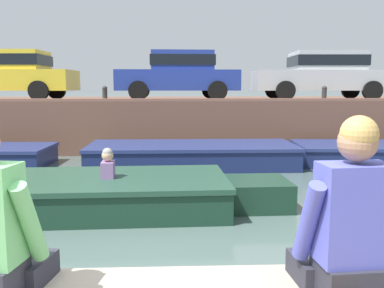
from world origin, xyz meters
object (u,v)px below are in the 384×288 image
object	(u,v)px
mooring_bollard_east	(324,93)
car_left_inner_blue	(179,73)
car_centre_silver	(323,73)
person_seated_right	(349,228)
bottle_drink	(352,274)
car_leftmost_yellow	(7,73)
boat_moored_central_navy	(202,155)
motorboat_passing	(75,194)
mooring_bollard_mid	(105,93)

from	to	relation	value
mooring_bollard_east	car_left_inner_blue	bearing A→B (deg)	162.75
car_left_inner_blue	car_centre_silver	distance (m)	4.72
person_seated_right	bottle_drink	size ratio (longest dim) A/B	4.73
car_leftmost_yellow	car_left_inner_blue	size ratio (longest dim) A/B	1.11
car_left_inner_blue	person_seated_right	world-z (taller)	car_left_inner_blue
mooring_bollard_east	person_seated_right	xyz separation A→B (m)	(-3.58, -10.51, -0.55)
boat_moored_central_navy	motorboat_passing	world-z (taller)	motorboat_passing
motorboat_passing	mooring_bollard_east	world-z (taller)	mooring_bollard_east
person_seated_right	mooring_bollard_mid	bearing A→B (deg)	105.49
car_leftmost_yellow	mooring_bollard_mid	world-z (taller)	car_leftmost_yellow
person_seated_right	car_centre_silver	bearing A→B (deg)	71.42
boat_moored_central_navy	person_seated_right	size ratio (longest dim) A/B	6.41
car_centre_silver	bottle_drink	bearing A→B (deg)	-108.43
car_centre_silver	mooring_bollard_mid	size ratio (longest dim) A/B	9.89
motorboat_passing	bottle_drink	size ratio (longest dim) A/B	32.78
boat_moored_central_navy	bottle_drink	world-z (taller)	bottle_drink
car_leftmost_yellow	person_seated_right	xyz separation A→B (m)	(6.18, -11.85, -1.16)
car_left_inner_blue	car_centre_silver	bearing A→B (deg)	-0.05
car_centre_silver	mooring_bollard_mid	distance (m)	7.05
person_seated_right	bottle_drink	world-z (taller)	person_seated_right
person_seated_right	motorboat_passing	bearing A→B (deg)	118.22
boat_moored_central_navy	person_seated_right	bearing A→B (deg)	-88.69
boat_moored_central_navy	car_centre_silver	distance (m)	5.73
mooring_bollard_east	person_seated_right	world-z (taller)	mooring_bollard_east
car_centre_silver	mooring_bollard_east	world-z (taller)	car_centre_silver
motorboat_passing	car_leftmost_yellow	bearing A→B (deg)	117.07
boat_moored_central_navy	mooring_bollard_mid	size ratio (longest dim) A/B	13.90
mooring_bollard_mid	bottle_drink	xyz separation A→B (m)	(2.96, -10.47, -0.83)
boat_moored_central_navy	car_left_inner_blue	xyz separation A→B (m)	(-0.54, 3.28, 2.15)
car_leftmost_yellow	person_seated_right	world-z (taller)	car_leftmost_yellow
person_seated_right	bottle_drink	bearing A→B (deg)	39.82
car_left_inner_blue	bottle_drink	size ratio (longest dim) A/B	19.29
car_centre_silver	person_seated_right	world-z (taller)	car_centre_silver
motorboat_passing	mooring_bollard_mid	bearing A→B (deg)	93.84
mooring_bollard_east	bottle_drink	distance (m)	11.08
car_leftmost_yellow	car_left_inner_blue	xyz separation A→B (m)	(5.44, 0.00, -0.00)
boat_moored_central_navy	car_centre_silver	bearing A→B (deg)	38.08
mooring_bollard_east	bottle_drink	bearing A→B (deg)	-108.66
mooring_bollard_mid	mooring_bollard_east	distance (m)	6.50
mooring_bollard_mid	bottle_drink	bearing A→B (deg)	-74.21
boat_moored_central_navy	person_seated_right	xyz separation A→B (m)	(0.20, -8.57, 0.99)
car_leftmost_yellow	mooring_bollard_mid	distance (m)	3.58
mooring_bollard_east	car_centre_silver	bearing A→B (deg)	73.35
boat_moored_central_navy	mooring_bollard_east	size ratio (longest dim) A/B	13.90
motorboat_passing	bottle_drink	world-z (taller)	bottle_drink
car_leftmost_yellow	car_left_inner_blue	world-z (taller)	same
motorboat_passing	car_leftmost_yellow	world-z (taller)	car_leftmost_yellow
mooring_bollard_mid	mooring_bollard_east	size ratio (longest dim) A/B	1.00
mooring_bollard_east	person_seated_right	distance (m)	11.12
person_seated_right	bottle_drink	xyz separation A→B (m)	(0.05, 0.04, -0.28)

